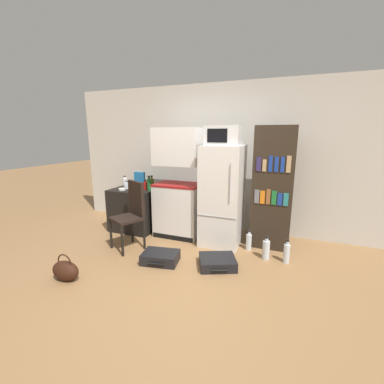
# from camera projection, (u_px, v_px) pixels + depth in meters

# --- Properties ---
(ground_plane) EXTENTS (24.00, 24.00, 0.00)m
(ground_plane) POSITION_uv_depth(u_px,v_px,m) (177.00, 280.00, 3.09)
(ground_plane) COLOR olive
(wall_back) EXTENTS (6.40, 0.10, 2.59)m
(wall_back) POSITION_uv_depth(u_px,v_px,m) (234.00, 159.00, 4.55)
(wall_back) COLOR beige
(wall_back) RESTS_ON ground_plane
(side_table) EXTENTS (0.78, 0.62, 0.76)m
(side_table) POSITION_uv_depth(u_px,v_px,m) (135.00, 209.00, 4.69)
(side_table) COLOR black
(side_table) RESTS_ON ground_plane
(kitchen_hutch) EXTENTS (0.77, 0.53, 1.83)m
(kitchen_hutch) POSITION_uv_depth(u_px,v_px,m) (178.00, 188.00, 4.33)
(kitchen_hutch) COLOR white
(kitchen_hutch) RESTS_ON ground_plane
(refrigerator) EXTENTS (0.61, 0.65, 1.56)m
(refrigerator) POSITION_uv_depth(u_px,v_px,m) (222.00, 196.00, 4.01)
(refrigerator) COLOR white
(refrigerator) RESTS_ON ground_plane
(microwave) EXTENTS (0.51, 0.41, 0.29)m
(microwave) POSITION_uv_depth(u_px,v_px,m) (224.00, 136.00, 3.81)
(microwave) COLOR silver
(microwave) RESTS_ON refrigerator
(bookshelf) EXTENTS (0.58, 0.34, 1.85)m
(bookshelf) POSITION_uv_depth(u_px,v_px,m) (273.00, 189.00, 3.86)
(bookshelf) COLOR #2D2319
(bookshelf) RESTS_ON ground_plane
(bottle_ketchup_red) EXTENTS (0.08, 0.08, 0.18)m
(bottle_ketchup_red) POSITION_uv_depth(u_px,v_px,m) (146.00, 186.00, 4.53)
(bottle_ketchup_red) COLOR #AD1914
(bottle_ketchup_red) RESTS_ON side_table
(bottle_milk_white) EXTENTS (0.09, 0.09, 0.19)m
(bottle_milk_white) POSITION_uv_depth(u_px,v_px,m) (125.00, 182.00, 4.87)
(bottle_milk_white) COLOR white
(bottle_milk_white) RESTS_ON side_table
(bottle_green_tall) EXTENTS (0.08, 0.08, 0.26)m
(bottle_green_tall) POSITION_uv_depth(u_px,v_px,m) (149.00, 184.00, 4.45)
(bottle_green_tall) COLOR #1E6028
(bottle_green_tall) RESTS_ON side_table
(bottle_olive_oil) EXTENTS (0.08, 0.08, 0.25)m
(bottle_olive_oil) POSITION_uv_depth(u_px,v_px,m) (152.00, 184.00, 4.55)
(bottle_olive_oil) COLOR #566619
(bottle_olive_oil) RESTS_ON side_table
(bottle_clear_short) EXTENTS (0.08, 0.08, 0.14)m
(bottle_clear_short) POSITION_uv_depth(u_px,v_px,m) (127.00, 186.00, 4.60)
(bottle_clear_short) COLOR silver
(bottle_clear_short) RESTS_ON side_table
(bowl) EXTENTS (0.12, 0.12, 0.03)m
(bowl) POSITION_uv_depth(u_px,v_px,m) (122.00, 189.00, 4.50)
(bowl) COLOR silver
(bowl) RESTS_ON side_table
(cereal_box) EXTENTS (0.19, 0.07, 0.30)m
(cereal_box) POSITION_uv_depth(u_px,v_px,m) (140.00, 180.00, 4.60)
(cereal_box) COLOR #1E66A8
(cereal_box) RESTS_ON side_table
(chair) EXTENTS (0.54, 0.54, 1.03)m
(chair) POSITION_uv_depth(u_px,v_px,m) (132.00, 210.00, 3.89)
(chair) COLOR black
(chair) RESTS_ON ground_plane
(suitcase_large_flat) EXTENTS (0.54, 0.42, 0.14)m
(suitcase_large_flat) POSITION_uv_depth(u_px,v_px,m) (160.00, 257.00, 3.52)
(suitcase_large_flat) COLOR black
(suitcase_large_flat) RESTS_ON ground_plane
(suitcase_small_flat) EXTENTS (0.59, 0.55, 0.13)m
(suitcase_small_flat) POSITION_uv_depth(u_px,v_px,m) (217.00, 262.00, 3.40)
(suitcase_small_flat) COLOR black
(suitcase_small_flat) RESTS_ON ground_plane
(handbag) EXTENTS (0.36, 0.20, 0.33)m
(handbag) POSITION_uv_depth(u_px,v_px,m) (66.00, 270.00, 3.08)
(handbag) COLOR #33190F
(handbag) RESTS_ON ground_plane
(water_bottle_front) EXTENTS (0.08, 0.08, 0.34)m
(water_bottle_front) POSITION_uv_depth(u_px,v_px,m) (287.00, 253.00, 3.50)
(water_bottle_front) COLOR silver
(water_bottle_front) RESTS_ON ground_plane
(water_bottle_middle) EXTENTS (0.10, 0.10, 0.34)m
(water_bottle_middle) POSITION_uv_depth(u_px,v_px,m) (266.00, 249.00, 3.60)
(water_bottle_middle) COLOR silver
(water_bottle_middle) RESTS_ON ground_plane
(water_bottle_back) EXTENTS (0.08, 0.08, 0.31)m
(water_bottle_back) POSITION_uv_depth(u_px,v_px,m) (249.00, 241.00, 3.89)
(water_bottle_back) COLOR silver
(water_bottle_back) RESTS_ON ground_plane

